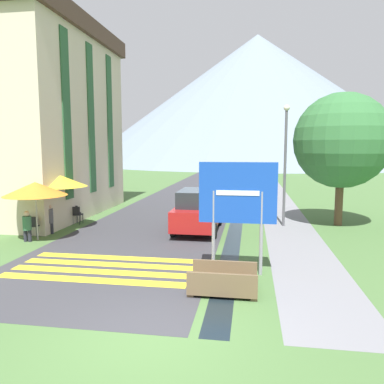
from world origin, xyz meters
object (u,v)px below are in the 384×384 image
cafe_chair_far_left (77,213)px  person_seated_near (49,217)px  road_sign (238,201)px  hotel_building (38,112)px  cafe_chair_near_left (33,224)px  cafe_chair_far_right (75,212)px  tree_by_path (342,141)px  cafe_umbrella_front_orange (35,189)px  footbridge (223,283)px  parked_car_near (198,210)px  cafe_umbrella_middle_yellow (59,181)px  parked_car_far (218,183)px  person_seated_far (27,225)px  streetlamp (285,156)px

cafe_chair_far_left → person_seated_near: 2.08m
road_sign → hotel_building: bearing=143.1°
cafe_chair_near_left → cafe_chair_far_right: 2.97m
cafe_chair_far_right → tree_by_path: bearing=-17.2°
hotel_building → cafe_chair_far_left: (3.11, -2.26, -4.99)m
cafe_chair_far_left → cafe_umbrella_front_orange: cafe_umbrella_front_orange is taller
cafe_chair_far_right → footbridge: bearing=-68.1°
hotel_building → cafe_umbrella_front_orange: hotel_building is taller
footbridge → parked_car_near: bearing=103.3°
footbridge → cafe_chair_far_right: (-7.73, 7.61, 0.29)m
cafe_chair_near_left → cafe_umbrella_front_orange: 1.63m
person_seated_near → tree_by_path: (12.44, 3.73, 3.23)m
footbridge → cafe_umbrella_middle_yellow: (-7.73, 6.20, 1.94)m
parked_car_far → cafe_chair_far_right: size_ratio=4.50×
hotel_building → cafe_umbrella_front_orange: size_ratio=4.19×
parked_car_far → footbridge: bearing=-84.6°
cafe_umbrella_front_orange → person_seated_far: size_ratio=2.01×
parked_car_near → person_seated_near: bearing=-166.2°
streetlamp → person_seated_near: bearing=-162.2°
parked_car_near → tree_by_path: bearing=19.5°
road_sign → cafe_chair_far_right: 10.26m
hotel_building → footbridge: hotel_building is taller
cafe_umbrella_middle_yellow → tree_by_path: size_ratio=0.40×
cafe_chair_far_left → person_seated_near: size_ratio=0.67×
footbridge → streetlamp: 9.22m
person_seated_far → person_seated_near: bearing=83.9°
cafe_umbrella_middle_yellow → hotel_building: bearing=130.3°
hotel_building → cafe_chair_far_right: 6.08m
footbridge → cafe_chair_near_left: 9.33m
cafe_umbrella_front_orange → footbridge: bearing=-29.0°
hotel_building → road_sign: bearing=-36.9°
streetlamp → road_sign: bearing=-105.1°
tree_by_path → hotel_building: bearing=177.8°
parked_car_near → parked_car_far: (-0.21, 12.29, -0.00)m
cafe_chair_far_left → person_seated_far: (-0.38, -3.42, 0.15)m
footbridge → streetlamp: (2.18, 8.43, 3.03)m
road_sign → parked_car_near: (-1.88, 5.34, -1.22)m
road_sign → parked_car_near: size_ratio=0.78×
cafe_umbrella_middle_yellow → streetlamp: 10.22m
cafe_chair_far_left → person_seated_near: person_seated_near is taller
footbridge → person_seated_far: (-7.86, 3.89, 0.44)m
person_seated_far → cafe_chair_far_right: bearing=88.1°
cafe_chair_far_left → streetlamp: 10.11m
parked_car_near → cafe_chair_far_right: 6.21m
cafe_umbrella_front_orange → streetlamp: streetlamp is taller
parked_car_near → road_sign: bearing=-70.6°
parked_car_near → hotel_building: bearing=162.6°
cafe_chair_far_right → cafe_umbrella_middle_yellow: cafe_umbrella_middle_yellow is taller
cafe_chair_far_right → cafe_umbrella_middle_yellow: bearing=-113.4°
road_sign → tree_by_path: bearing=59.6°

